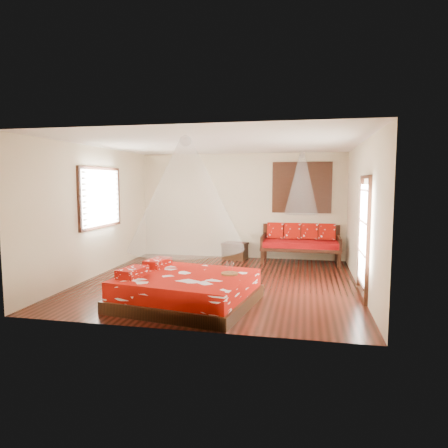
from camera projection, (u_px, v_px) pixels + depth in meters
The scene contains 10 objects.
room at pixel (219, 214), 8.06m from camera, with size 5.54×5.54×2.84m.
bed at pixel (186, 290), 6.67m from camera, with size 2.41×2.24×0.64m.
daybed at pixel (301, 242), 10.16m from camera, with size 1.97×0.87×0.98m.
storage_chest at pixel (235, 251), 10.59m from camera, with size 0.71×0.58×0.44m.
shutter_panel at pixel (302, 188), 10.33m from camera, with size 1.52×0.06×1.32m.
window_left at pixel (101, 198), 8.76m from camera, with size 0.10×1.74×1.34m.
glazed_door at pixel (364, 238), 6.96m from camera, with size 0.08×1.02×2.16m.
wine_tray at pixel (230, 271), 6.67m from camera, with size 0.28×0.28×0.23m.
mosquito_net_main at pixel (186, 194), 6.49m from camera, with size 1.93×1.93×1.80m, color white.
mosquito_net_daybed at pixel (302, 184), 9.87m from camera, with size 0.83×0.83×1.50m, color white.
Camera 1 is at (1.72, -7.85, 2.04)m, focal length 32.00 mm.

